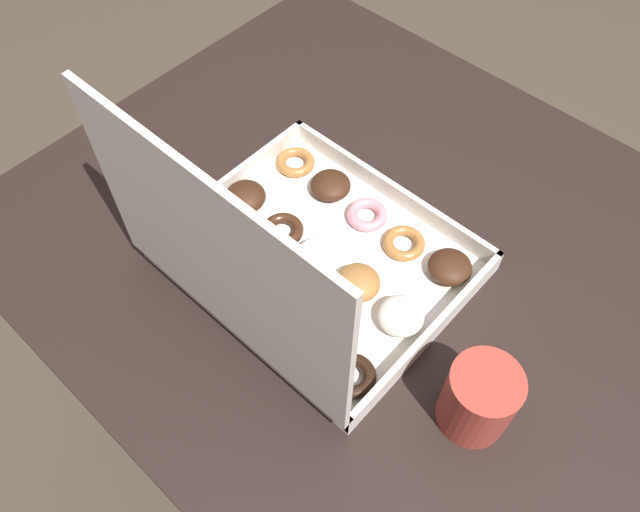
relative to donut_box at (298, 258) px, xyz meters
The scene contains 4 objects.
ground_plane 0.80m from the donut_box, 98.30° to the right, with size 8.00×8.00×0.00m, color #42382D.
dining_table 0.21m from the donut_box, 98.30° to the right, with size 0.95×0.81×0.74m.
donut_box is the anchor object (origin of this frame).
coffee_mug 0.27m from the donut_box, behind, with size 0.08×0.08×0.10m.
Camera 1 is at (-0.30, 0.42, 1.43)m, focal length 35.00 mm.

